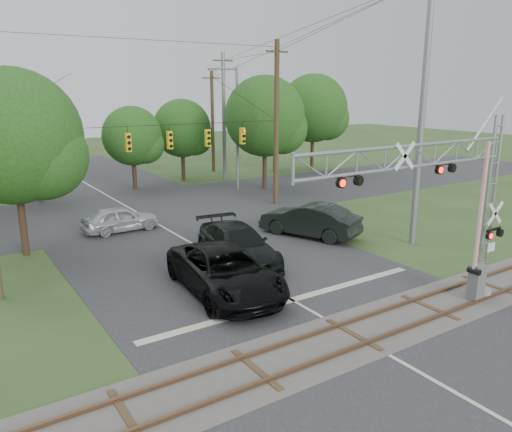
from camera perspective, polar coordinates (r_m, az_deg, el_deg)
ground at (r=16.70m, az=16.03°, el=-15.70°), size 160.00×160.00×0.00m
road_main at (r=23.71m, az=-2.51°, el=-5.92°), size 14.00×90.00×0.02m
road_cross at (r=35.98m, az=-13.99°, el=0.71°), size 90.00×12.00×0.02m
railroad_track at (r=17.86m, az=11.09°, el=-13.19°), size 90.00×3.20×0.17m
crossing_gantry at (r=18.86m, az=20.62°, el=1.95°), size 10.21×0.93×7.27m
traffic_signal_span at (r=31.72m, az=-10.59°, el=9.42°), size 19.34×0.36×11.50m
pickup_black at (r=20.65m, az=-3.58°, el=-6.31°), size 3.74×7.03×1.88m
car_dark at (r=24.12m, az=-2.12°, el=-3.31°), size 3.39×6.54×1.81m
sedan_silver at (r=30.59m, az=-15.23°, el=-0.30°), size 4.49×1.92×1.51m
suv_dark at (r=28.66m, az=6.15°, el=-0.44°), size 4.09×6.09×1.90m
streetlight at (r=41.63m, az=-2.41°, el=10.68°), size 2.66×0.28×9.99m
utility_poles at (r=34.28m, az=-9.35°, el=10.51°), size 27.12×28.26×14.19m
treeline at (r=41.19m, az=-14.17°, el=10.10°), size 55.05×26.36×9.78m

